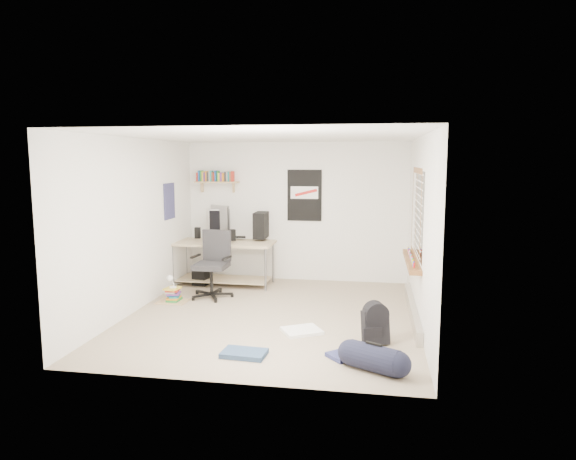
% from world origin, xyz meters
% --- Properties ---
extents(floor, '(4.00, 4.50, 0.01)m').
position_xyz_m(floor, '(0.00, 0.00, -0.01)').
color(floor, gray).
rests_on(floor, ground).
extents(ceiling, '(4.00, 4.50, 0.01)m').
position_xyz_m(ceiling, '(0.00, 0.00, 2.50)').
color(ceiling, white).
rests_on(ceiling, ground).
extents(back_wall, '(4.00, 0.01, 2.50)m').
position_xyz_m(back_wall, '(0.00, 2.25, 1.25)').
color(back_wall, silver).
rests_on(back_wall, ground).
extents(left_wall, '(0.01, 4.50, 2.50)m').
position_xyz_m(left_wall, '(-2.00, 0.00, 1.25)').
color(left_wall, silver).
rests_on(left_wall, ground).
extents(right_wall, '(0.01, 4.50, 2.50)m').
position_xyz_m(right_wall, '(2.00, 0.00, 1.25)').
color(right_wall, silver).
rests_on(right_wall, ground).
extents(desk, '(1.92, 1.38, 0.80)m').
position_xyz_m(desk, '(-1.19, 1.63, 0.36)').
color(desk, tan).
rests_on(desk, floor).
extents(monitor_left, '(0.44, 0.33, 0.49)m').
position_xyz_m(monitor_left, '(-1.34, 1.96, 1.05)').
color(monitor_left, '#B7B8BD').
rests_on(monitor_left, desk).
extents(monitor_right, '(0.39, 0.14, 0.42)m').
position_xyz_m(monitor_right, '(-1.36, 1.95, 1.01)').
color(monitor_right, '#A4A4A9').
rests_on(monitor_right, desk).
extents(pc_tower, '(0.22, 0.44, 0.46)m').
position_xyz_m(pc_tower, '(-0.59, 1.96, 1.03)').
color(pc_tower, black).
rests_on(pc_tower, desk).
extents(keyboard, '(0.45, 0.27, 0.02)m').
position_xyz_m(keyboard, '(-1.08, 1.88, 0.81)').
color(keyboard, black).
rests_on(keyboard, desk).
extents(speaker_left, '(0.11, 0.11, 0.19)m').
position_xyz_m(speaker_left, '(-1.69, 1.72, 0.90)').
color(speaker_left, black).
rests_on(speaker_left, desk).
extents(speaker_right, '(0.13, 0.13, 0.19)m').
position_xyz_m(speaker_right, '(-1.00, 1.56, 0.90)').
color(speaker_right, black).
rests_on(speaker_right, desk).
extents(office_chair, '(0.78, 0.78, 1.07)m').
position_xyz_m(office_chair, '(-1.15, 0.79, 0.49)').
color(office_chair, '#272629').
rests_on(office_chair, floor).
extents(wall_shelf, '(0.80, 0.22, 0.24)m').
position_xyz_m(wall_shelf, '(-1.45, 2.14, 1.78)').
color(wall_shelf, tan).
rests_on(wall_shelf, back_wall).
extents(poster_back_wall, '(0.62, 0.03, 0.92)m').
position_xyz_m(poster_back_wall, '(0.15, 2.23, 1.55)').
color(poster_back_wall, black).
rests_on(poster_back_wall, back_wall).
extents(poster_left_wall, '(0.02, 0.42, 0.60)m').
position_xyz_m(poster_left_wall, '(-1.99, 1.20, 1.50)').
color(poster_left_wall, navy).
rests_on(poster_left_wall, left_wall).
extents(window, '(0.10, 1.50, 1.26)m').
position_xyz_m(window, '(1.95, 0.30, 1.45)').
color(window, brown).
rests_on(window, right_wall).
extents(baseboard_heater, '(0.08, 2.50, 0.18)m').
position_xyz_m(baseboard_heater, '(1.96, 0.30, 0.09)').
color(baseboard_heater, '#B7B2A8').
rests_on(baseboard_heater, floor).
extents(backpack, '(0.36, 0.32, 0.40)m').
position_xyz_m(backpack, '(1.44, -0.88, 0.20)').
color(backpack, black).
rests_on(backpack, floor).
extents(duffel_bag, '(0.38, 0.38, 0.55)m').
position_xyz_m(duffel_bag, '(1.42, -1.71, 0.14)').
color(duffel_bag, black).
rests_on(duffel_bag, floor).
extents(tshirt, '(0.60, 0.57, 0.04)m').
position_xyz_m(tshirt, '(0.51, -0.64, 0.02)').
color(tshirt, white).
rests_on(tshirt, floor).
extents(jeans_a, '(0.51, 0.35, 0.05)m').
position_xyz_m(jeans_a, '(-0.01, -1.53, 0.03)').
color(jeans_a, navy).
rests_on(jeans_a, floor).
extents(jeans_b, '(0.47, 0.46, 0.05)m').
position_xyz_m(jeans_b, '(1.11, -1.37, 0.03)').
color(jeans_b, navy).
rests_on(jeans_b, floor).
extents(book_stack, '(0.48, 0.42, 0.30)m').
position_xyz_m(book_stack, '(-1.66, 0.43, 0.15)').
color(book_stack, brown).
rests_on(book_stack, floor).
extents(desk_lamp, '(0.18, 0.21, 0.18)m').
position_xyz_m(desk_lamp, '(-1.64, 0.41, 0.38)').
color(desk_lamp, silver).
rests_on(desk_lamp, book_stack).
extents(subwoofer, '(0.29, 0.29, 0.28)m').
position_xyz_m(subwoofer, '(-1.58, 1.57, 0.14)').
color(subwoofer, black).
rests_on(subwoofer, floor).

